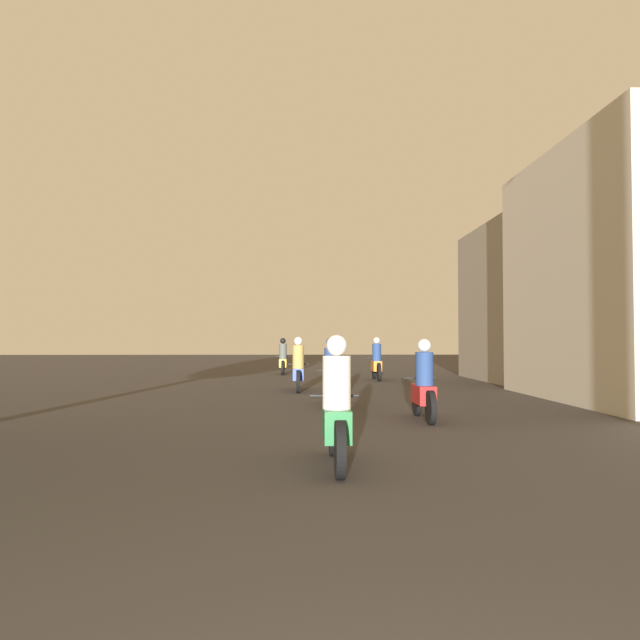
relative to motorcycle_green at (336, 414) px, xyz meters
name	(u,v)px	position (x,y,z in m)	size (l,w,h in m)	color
motorcycle_green	(336,414)	(0.00, 0.00, 0.00)	(0.60, 1.93, 1.50)	black
motorcycle_red	(424,388)	(1.81, 4.06, -0.02)	(0.60, 1.86, 1.47)	black
motorcycle_silver	(331,378)	(0.26, 6.48, 0.01)	(0.60, 1.98, 1.51)	black
motorcycle_blue	(298,369)	(-0.48, 10.55, 0.01)	(0.60, 2.06, 1.53)	black
motorcycle_orange	(376,363)	(2.32, 15.30, 0.01)	(0.60, 2.12, 1.54)	black
motorcycle_yellow	(283,360)	(-1.16, 19.17, 0.00)	(0.60, 1.90, 1.53)	black
building_right_far	(556,304)	(8.79, 15.01, 2.14)	(5.66, 5.67, 5.49)	gray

